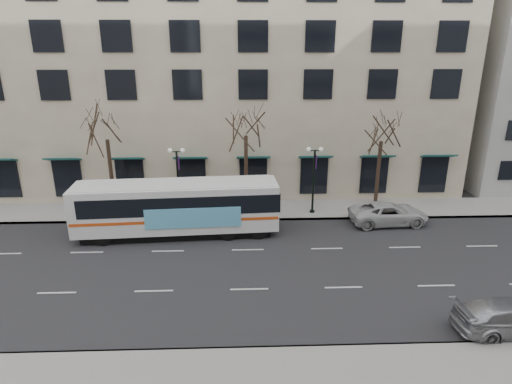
{
  "coord_description": "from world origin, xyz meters",
  "views": [
    {
      "loc": [
        -0.34,
        -21.93,
        12.11
      ],
      "look_at": [
        0.5,
        1.82,
        4.0
      ],
      "focal_mm": 30.0,
      "sensor_mm": 36.0,
      "label": 1
    }
  ],
  "objects_px": {
    "lamp_post_right": "(314,177)",
    "white_pickup": "(388,213)",
    "tree_far_right": "(382,128)",
    "city_bus": "(178,207)",
    "silver_car": "(511,317)",
    "lamp_post_left": "(178,178)",
    "tree_far_left": "(106,126)",
    "tree_far_mid": "(246,123)"
  },
  "relations": [
    {
      "from": "tree_far_mid",
      "to": "city_bus",
      "type": "relative_size",
      "value": 0.63
    },
    {
      "from": "city_bus",
      "to": "silver_car",
      "type": "height_order",
      "value": "city_bus"
    },
    {
      "from": "silver_car",
      "to": "white_pickup",
      "type": "relative_size",
      "value": 0.91
    },
    {
      "from": "white_pickup",
      "to": "lamp_post_left",
      "type": "bearing_deg",
      "value": 78.85
    },
    {
      "from": "tree_far_left",
      "to": "white_pickup",
      "type": "height_order",
      "value": "tree_far_left"
    },
    {
      "from": "tree_far_mid",
      "to": "lamp_post_left",
      "type": "bearing_deg",
      "value": -173.15
    },
    {
      "from": "silver_car",
      "to": "lamp_post_right",
      "type": "bearing_deg",
      "value": 21.35
    },
    {
      "from": "tree_far_left",
      "to": "tree_far_right",
      "type": "distance_m",
      "value": 20.0
    },
    {
      "from": "city_bus",
      "to": "silver_car",
      "type": "relative_size",
      "value": 2.69
    },
    {
      "from": "tree_far_right",
      "to": "white_pickup",
      "type": "height_order",
      "value": "tree_far_right"
    },
    {
      "from": "lamp_post_left",
      "to": "lamp_post_right",
      "type": "xyz_separation_m",
      "value": [
        10.0,
        0.0,
        0.0
      ]
    },
    {
      "from": "tree_far_left",
      "to": "lamp_post_right",
      "type": "relative_size",
      "value": 1.6
    },
    {
      "from": "white_pickup",
      "to": "tree_far_left",
      "type": "bearing_deg",
      "value": 79.03
    },
    {
      "from": "white_pickup",
      "to": "city_bus",
      "type": "bearing_deg",
      "value": 91.49
    },
    {
      "from": "tree_far_mid",
      "to": "lamp_post_right",
      "type": "distance_m",
      "value": 6.41
    },
    {
      "from": "city_bus",
      "to": "white_pickup",
      "type": "distance_m",
      "value": 14.85
    },
    {
      "from": "lamp_post_left",
      "to": "lamp_post_right",
      "type": "height_order",
      "value": "same"
    },
    {
      "from": "lamp_post_right",
      "to": "white_pickup",
      "type": "xyz_separation_m",
      "value": [
        5.15,
        -2.0,
        -2.17
      ]
    },
    {
      "from": "tree_far_left",
      "to": "silver_car",
      "type": "height_order",
      "value": "tree_far_left"
    },
    {
      "from": "tree_far_left",
      "to": "tree_far_right",
      "type": "height_order",
      "value": "tree_far_left"
    },
    {
      "from": "lamp_post_right",
      "to": "tree_far_right",
      "type": "bearing_deg",
      "value": 6.85
    },
    {
      "from": "tree_far_right",
      "to": "silver_car",
      "type": "distance_m",
      "value": 16.12
    },
    {
      "from": "tree_far_right",
      "to": "city_bus",
      "type": "xyz_separation_m",
      "value": [
        -14.58,
        -3.92,
        -4.43
      ]
    },
    {
      "from": "lamp_post_right",
      "to": "silver_car",
      "type": "distance_m",
      "value": 15.97
    },
    {
      "from": "tree_far_mid",
      "to": "silver_car",
      "type": "xyz_separation_m",
      "value": [
        11.54,
        -15.0,
        -6.17
      ]
    },
    {
      "from": "tree_far_right",
      "to": "tree_far_left",
      "type": "bearing_deg",
      "value": 180.0
    },
    {
      "from": "lamp_post_right",
      "to": "silver_car",
      "type": "relative_size",
      "value": 1.03
    },
    {
      "from": "lamp_post_right",
      "to": "city_bus",
      "type": "relative_size",
      "value": 0.38
    },
    {
      "from": "lamp_post_right",
      "to": "white_pickup",
      "type": "distance_m",
      "value": 5.94
    },
    {
      "from": "tree_far_right",
      "to": "lamp_post_left",
      "type": "xyz_separation_m",
      "value": [
        -14.99,
        -0.6,
        -3.48
      ]
    },
    {
      "from": "silver_car",
      "to": "white_pickup",
      "type": "bearing_deg",
      "value": 3.29
    },
    {
      "from": "tree_far_right",
      "to": "white_pickup",
      "type": "bearing_deg",
      "value": -86.42
    },
    {
      "from": "tree_far_mid",
      "to": "city_bus",
      "type": "height_order",
      "value": "tree_far_mid"
    },
    {
      "from": "tree_far_mid",
      "to": "tree_far_right",
      "type": "xyz_separation_m",
      "value": [
        10.0,
        -0.0,
        -0.48
      ]
    },
    {
      "from": "tree_far_mid",
      "to": "silver_car",
      "type": "distance_m",
      "value": 19.91
    },
    {
      "from": "lamp_post_right",
      "to": "tree_far_left",
      "type": "bearing_deg",
      "value": 177.71
    },
    {
      "from": "lamp_post_left",
      "to": "lamp_post_right",
      "type": "relative_size",
      "value": 1.0
    },
    {
      "from": "tree_far_right",
      "to": "city_bus",
      "type": "distance_m",
      "value": 15.73
    },
    {
      "from": "tree_far_mid",
      "to": "city_bus",
      "type": "xyz_separation_m",
      "value": [
        -4.58,
        -3.92,
        -4.92
      ]
    },
    {
      "from": "city_bus",
      "to": "lamp_post_left",
      "type": "bearing_deg",
      "value": 93.44
    },
    {
      "from": "white_pickup",
      "to": "lamp_post_right",
      "type": "bearing_deg",
      "value": 65.17
    },
    {
      "from": "tree_far_mid",
      "to": "tree_far_left",
      "type": "bearing_deg",
      "value": -180.0
    }
  ]
}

